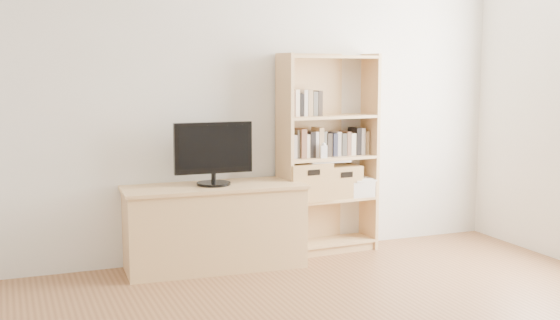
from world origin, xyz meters
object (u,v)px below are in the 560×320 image
tv_stand (214,228)px  laptop (326,160)px  bookshelf (328,154)px  baby_monitor (324,152)px  basket_right (339,181)px  basket_left (305,181)px  television (213,154)px

tv_stand → laptop: laptop is taller
tv_stand → bookshelf: (1.01, 0.11, 0.51)m
baby_monitor → laptop: 0.13m
tv_stand → baby_monitor: 1.07m
bookshelf → basket_right: (0.10, 0.00, -0.23)m
basket_right → basket_left: bearing=180.0°
basket_right → laptop: bearing=-178.1°
television → laptop: 0.99m
tv_stand → basket_right: bearing=8.6°
baby_monitor → television: bearing=-174.0°
television → bookshelf: bearing=7.6°
bookshelf → basket_left: size_ratio=4.42×
bookshelf → laptop: size_ratio=4.68×
television → tv_stand: bearing=0.0°
baby_monitor → basket_left: 0.29m
television → laptop: bearing=7.2°
bookshelf → television: bookshelf is taller
tv_stand → baby_monitor: (0.92, 0.01, 0.54)m
basket_left → basket_right: size_ratio=1.15×
basket_right → television: bearing=-178.0°
basket_left → laptop: bearing=-3.3°
bookshelf → baby_monitor: (-0.08, -0.10, 0.03)m
basket_left → bookshelf: bearing=-0.8°
tv_stand → television: bearing=0.0°
tv_stand → baby_monitor: baby_monitor is taller
television → laptop: television is taller
basket_left → laptop: 0.25m
baby_monitor → basket_right: bearing=33.3°
bookshelf → baby_monitor: bookshelf is taller
tv_stand → laptop: (0.98, 0.10, 0.47)m
basket_right → tv_stand: bearing=-178.0°
tv_stand → basket_right: 1.15m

